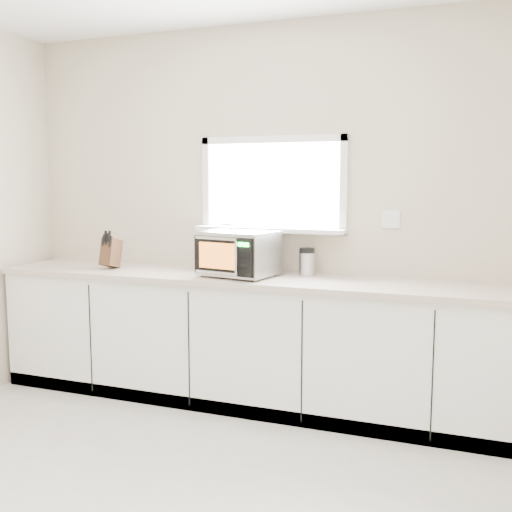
% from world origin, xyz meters
% --- Properties ---
extents(back_wall, '(4.00, 0.17, 2.70)m').
position_xyz_m(back_wall, '(0.00, 2.00, 1.36)').
color(back_wall, '#C3B79B').
rests_on(back_wall, ground).
extents(cabinets, '(3.92, 0.60, 0.88)m').
position_xyz_m(cabinets, '(0.00, 1.70, 0.44)').
color(cabinets, white).
rests_on(cabinets, ground).
extents(countertop, '(3.92, 0.64, 0.04)m').
position_xyz_m(countertop, '(0.00, 1.69, 0.90)').
color(countertop, beige).
rests_on(countertop, cabinets).
extents(microwave, '(0.55, 0.47, 0.31)m').
position_xyz_m(microwave, '(-0.14, 1.66, 1.08)').
color(microwave, black).
rests_on(microwave, countertop).
extents(knife_block, '(0.10, 0.21, 0.29)m').
position_xyz_m(knife_block, '(-1.18, 1.66, 1.04)').
color(knife_block, '#4B2F1A').
rests_on(knife_block, countertop).
extents(cutting_board, '(0.34, 0.08, 0.34)m').
position_xyz_m(cutting_board, '(-0.36, 1.94, 1.09)').
color(cutting_board, '#A2783E').
rests_on(cutting_board, countertop).
extents(coffee_grinder, '(0.14, 0.14, 0.19)m').
position_xyz_m(coffee_grinder, '(0.29, 1.88, 1.02)').
color(coffee_grinder, '#B6B9BE').
rests_on(coffee_grinder, countertop).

